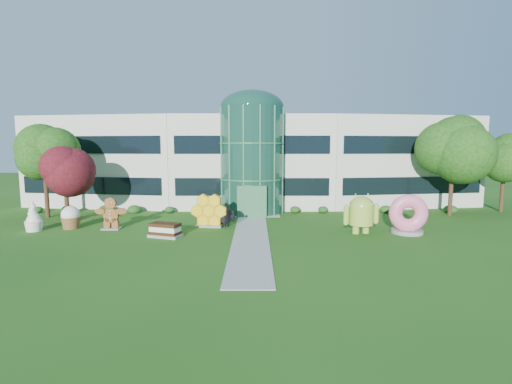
{
  "coord_description": "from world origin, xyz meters",
  "views": [
    {
      "loc": [
        0.32,
        -23.21,
        6.03
      ],
      "look_at": [
        0.36,
        6.0,
        2.6
      ],
      "focal_mm": 26.0,
      "sensor_mm": 36.0,
      "label": 1
    }
  ],
  "objects_px": {
    "donut": "(408,214)",
    "gingerbread": "(111,213)",
    "android_green": "(361,212)",
    "android_black": "(224,214)"
  },
  "relations": [
    {
      "from": "android_green",
      "to": "android_black",
      "type": "xyz_separation_m",
      "value": [
        -9.99,
        2.45,
        -0.61
      ]
    },
    {
      "from": "android_green",
      "to": "android_black",
      "type": "bearing_deg",
      "value": 154.96
    },
    {
      "from": "android_green",
      "to": "gingerbread",
      "type": "bearing_deg",
      "value": 164.33
    },
    {
      "from": "donut",
      "to": "gingerbread",
      "type": "height_order",
      "value": "donut"
    },
    {
      "from": "gingerbread",
      "to": "donut",
      "type": "bearing_deg",
      "value": -2.51
    },
    {
      "from": "donut",
      "to": "gingerbread",
      "type": "distance_m",
      "value": 21.75
    },
    {
      "from": "donut",
      "to": "gingerbread",
      "type": "bearing_deg",
      "value": -176.12
    },
    {
      "from": "android_black",
      "to": "gingerbread",
      "type": "bearing_deg",
      "value": -172.47
    },
    {
      "from": "android_green",
      "to": "gingerbread",
      "type": "relative_size",
      "value": 1.2
    },
    {
      "from": "android_black",
      "to": "gingerbread",
      "type": "relative_size",
      "value": 0.73
    }
  ]
}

